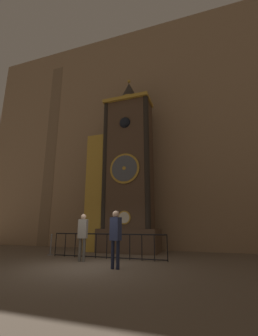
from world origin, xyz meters
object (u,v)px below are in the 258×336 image
(visitor_near, at_px, (83,232))
(visitor_far, at_px, (116,233))
(clock_tower, at_px, (123,173))
(stanchion_post, at_px, (51,248))

(visitor_near, height_order, visitor_far, visitor_far)
(clock_tower, bearing_deg, stanchion_post, -141.40)
(visitor_near, distance_m, visitor_far, 2.06)
(clock_tower, xyz_separation_m, visitor_near, (-0.40, -3.41, -3.11))
(visitor_near, xyz_separation_m, stanchion_post, (-2.36, 1.21, -0.77))
(clock_tower, distance_m, visitor_far, 5.55)
(stanchion_post, bearing_deg, visitor_near, -27.06)
(visitor_far, bearing_deg, clock_tower, 123.70)
(visitor_far, height_order, stanchion_post, visitor_far)
(clock_tower, bearing_deg, visitor_far, -72.30)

